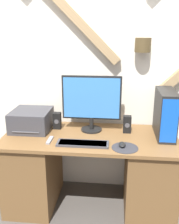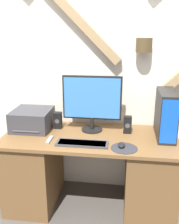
{
  "view_description": "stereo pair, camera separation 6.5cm",
  "coord_description": "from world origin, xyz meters",
  "px_view_note": "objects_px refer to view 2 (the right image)",
  "views": [
    {
      "loc": [
        0.23,
        -1.84,
        1.69
      ],
      "look_at": [
        -0.0,
        0.35,
        0.97
      ],
      "focal_mm": 42.0,
      "sensor_mm": 36.0,
      "label": 1
    },
    {
      "loc": [
        0.29,
        -1.83,
        1.69
      ],
      "look_at": [
        -0.0,
        0.35,
        0.97
      ],
      "focal_mm": 42.0,
      "sensor_mm": 36.0,
      "label": 2
    }
  ],
  "objects_px": {
    "keyboard": "(82,143)",
    "computer_tower": "(166,114)",
    "mouse": "(121,145)",
    "printer": "(32,119)",
    "speaker_right": "(128,125)",
    "remote_control": "(50,140)",
    "speaker_left": "(58,120)",
    "monitor": "(92,100)"
  },
  "relations": [
    {
      "from": "computer_tower",
      "to": "remote_control",
      "type": "xyz_separation_m",
      "value": [
        -1.01,
        -0.23,
        -0.2
      ]
    },
    {
      "from": "remote_control",
      "to": "keyboard",
      "type": "bearing_deg",
      "value": -8.35
    },
    {
      "from": "mouse",
      "to": "speaker_right",
      "type": "xyz_separation_m",
      "value": [
        0.05,
        0.32,
        0.06
      ]
    },
    {
      "from": "mouse",
      "to": "printer",
      "type": "xyz_separation_m",
      "value": [
        -0.87,
        0.3,
        0.08
      ]
    },
    {
      "from": "computer_tower",
      "to": "remote_control",
      "type": "distance_m",
      "value": 1.05
    },
    {
      "from": "mouse",
      "to": "printer",
      "type": "bearing_deg",
      "value": 160.98
    },
    {
      "from": "printer",
      "to": "speaker_right",
      "type": "bearing_deg",
      "value": 1.17
    },
    {
      "from": "keyboard",
      "to": "speaker_right",
      "type": "distance_m",
      "value": 0.5
    },
    {
      "from": "keyboard",
      "to": "speaker_left",
      "type": "relative_size",
      "value": 2.71
    },
    {
      "from": "mouse",
      "to": "remote_control",
      "type": "bearing_deg",
      "value": 175.68
    },
    {
      "from": "monitor",
      "to": "remote_control",
      "type": "relative_size",
      "value": 3.68
    },
    {
      "from": "keyboard",
      "to": "computer_tower",
      "type": "distance_m",
      "value": 0.79
    },
    {
      "from": "speaker_right",
      "to": "remote_control",
      "type": "bearing_deg",
      "value": -158.16
    },
    {
      "from": "monitor",
      "to": "speaker_right",
      "type": "height_order",
      "value": "monitor"
    },
    {
      "from": "monitor",
      "to": "printer",
      "type": "xyz_separation_m",
      "value": [
        -0.57,
        -0.04,
        -0.2
      ]
    },
    {
      "from": "printer",
      "to": "monitor",
      "type": "bearing_deg",
      "value": 3.89
    },
    {
      "from": "speaker_left",
      "to": "mouse",
      "type": "bearing_deg",
      "value": -28.91
    },
    {
      "from": "speaker_right",
      "to": "mouse",
      "type": "bearing_deg",
      "value": -98.48
    },
    {
      "from": "printer",
      "to": "speaker_left",
      "type": "distance_m",
      "value": 0.25
    },
    {
      "from": "mouse",
      "to": "speaker_right",
      "type": "height_order",
      "value": "speaker_right"
    },
    {
      "from": "keyboard",
      "to": "speaker_left",
      "type": "bearing_deg",
      "value": 130.81
    },
    {
      "from": "mouse",
      "to": "monitor",
      "type": "bearing_deg",
      "value": 130.99
    },
    {
      "from": "mouse",
      "to": "computer_tower",
      "type": "height_order",
      "value": "computer_tower"
    },
    {
      "from": "mouse",
      "to": "speaker_left",
      "type": "height_order",
      "value": "speaker_left"
    },
    {
      "from": "keyboard",
      "to": "speaker_right",
      "type": "xyz_separation_m",
      "value": [
        0.38,
        0.31,
        0.07
      ]
    },
    {
      "from": "printer",
      "to": "computer_tower",
      "type": "bearing_deg",
      "value": -0.95
    },
    {
      "from": "printer",
      "to": "remote_control",
      "type": "height_order",
      "value": "printer"
    },
    {
      "from": "speaker_right",
      "to": "printer",
      "type": "bearing_deg",
      "value": -178.83
    },
    {
      "from": "mouse",
      "to": "computer_tower",
      "type": "xyz_separation_m",
      "value": [
        0.38,
        0.28,
        0.19
      ]
    },
    {
      "from": "keyboard",
      "to": "printer",
      "type": "bearing_deg",
      "value": 151.18
    },
    {
      "from": "keyboard",
      "to": "mouse",
      "type": "distance_m",
      "value": 0.33
    },
    {
      "from": "monitor",
      "to": "computer_tower",
      "type": "xyz_separation_m",
      "value": [
        0.67,
        -0.06,
        -0.09
      ]
    },
    {
      "from": "speaker_right",
      "to": "remote_control",
      "type": "distance_m",
      "value": 0.73
    },
    {
      "from": "monitor",
      "to": "speaker_right",
      "type": "relative_size",
      "value": 3.4
    },
    {
      "from": "speaker_left",
      "to": "speaker_right",
      "type": "height_order",
      "value": "same"
    },
    {
      "from": "remote_control",
      "to": "printer",
      "type": "bearing_deg",
      "value": 133.7
    },
    {
      "from": "computer_tower",
      "to": "speaker_left",
      "type": "relative_size",
      "value": 2.58
    },
    {
      "from": "speaker_left",
      "to": "monitor",
      "type": "bearing_deg",
      "value": -1.38
    },
    {
      "from": "printer",
      "to": "remote_control",
      "type": "relative_size",
      "value": 2.46
    },
    {
      "from": "monitor",
      "to": "remote_control",
      "type": "xyz_separation_m",
      "value": [
        -0.33,
        -0.29,
        -0.29
      ]
    },
    {
      "from": "speaker_left",
      "to": "remote_control",
      "type": "distance_m",
      "value": 0.31
    },
    {
      "from": "speaker_left",
      "to": "speaker_right",
      "type": "xyz_separation_m",
      "value": [
        0.67,
        -0.03,
        0.0
      ]
    }
  ]
}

